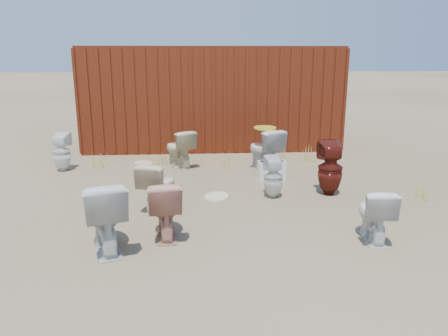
{
  "coord_description": "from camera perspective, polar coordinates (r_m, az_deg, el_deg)",
  "views": [
    {
      "loc": [
        -0.44,
        -5.81,
        2.24
      ],
      "look_at": [
        0.0,
        0.6,
        0.55
      ],
      "focal_mm": 35.0,
      "sensor_mm": 36.0,
      "label": 1
    }
  ],
  "objects": [
    {
      "name": "ground",
      "position": [
        6.24,
        0.38,
        -6.3
      ],
      "size": [
        100.0,
        100.0,
        0.0
      ],
      "primitive_type": "plane",
      "color": "brown",
      "rests_on": "ground"
    },
    {
      "name": "shipping_container",
      "position": [
        11.07,
        -1.65,
        9.35
      ],
      "size": [
        6.0,
        2.4,
        2.4
      ],
      "primitive_type": "cube",
      "color": "#4D1C0C",
      "rests_on": "ground"
    },
    {
      "name": "toilet_front_a",
      "position": [
        5.25,
        -15.38,
        -5.98
      ],
      "size": [
        0.71,
        0.95,
        0.86
      ],
      "primitive_type": "imported",
      "rotation": [
        0.0,
        0.0,
        3.44
      ],
      "color": "silver",
      "rests_on": "ground"
    },
    {
      "name": "toilet_front_pink",
      "position": [
        5.5,
        -7.73,
        -5.23
      ],
      "size": [
        0.49,
        0.77,
        0.75
      ],
      "primitive_type": "imported",
      "rotation": [
        0.0,
        0.0,
        3.24
      ],
      "color": "tan",
      "rests_on": "ground"
    },
    {
      "name": "toilet_front_c",
      "position": [
        5.67,
        19.05,
        -5.69
      ],
      "size": [
        0.45,
        0.7,
        0.68
      ],
      "primitive_type": "imported",
      "rotation": [
        0.0,
        0.0,
        3.03
      ],
      "color": "silver",
      "rests_on": "ground"
    },
    {
      "name": "toilet_front_maroon",
      "position": [
        7.26,
        13.7,
        -0.04
      ],
      "size": [
        0.4,
        0.4,
        0.88
      ],
      "primitive_type": "imported",
      "rotation": [
        0.0,
        0.0,
        3.14
      ],
      "color": "#55160E",
      "rests_on": "ground"
    },
    {
      "name": "toilet_back_a",
      "position": [
        9.09,
        -20.46,
        1.99
      ],
      "size": [
        0.37,
        0.38,
        0.76
      ],
      "primitive_type": "imported",
      "rotation": [
        0.0,
        0.0,
        3.05
      ],
      "color": "white",
      "rests_on": "ground"
    },
    {
      "name": "toilet_back_beige_left",
      "position": [
        8.83,
        -5.91,
        2.52
      ],
      "size": [
        0.76,
        0.86,
        0.76
      ],
      "primitive_type": "imported",
      "rotation": [
        0.0,
        0.0,
        3.69
      ],
      "color": "beige",
      "rests_on": "ground"
    },
    {
      "name": "toilet_back_beige_right",
      "position": [
        6.46,
        -8.58,
        -2.3
      ],
      "size": [
        0.64,
        0.82,
        0.73
      ],
      "primitive_type": "imported",
      "rotation": [
        0.0,
        0.0,
        2.77
      ],
      "color": "beige",
      "rests_on": "ground"
    },
    {
      "name": "toilet_back_yellowlid",
      "position": [
        8.5,
        5.31,
        2.34
      ],
      "size": [
        0.77,
        0.95,
        0.85
      ],
      "primitive_type": "imported",
      "rotation": [
        0.0,
        0.0,
        3.56
      ],
      "color": "silver",
      "rests_on": "ground"
    },
    {
      "name": "toilet_back_e",
      "position": [
        6.97,
        6.45,
        -1.18
      ],
      "size": [
        0.32,
        0.32,
        0.68
      ],
      "primitive_type": "imported",
      "rotation": [
        0.0,
        0.0,
        3.18
      ],
      "color": "silver",
      "rests_on": "ground"
    },
    {
      "name": "yellow_lid",
      "position": [
        8.42,
        5.38,
        5.24
      ],
      "size": [
        0.43,
        0.54,
        0.02
      ],
      "primitive_type": "ellipsoid",
      "color": "gold",
      "rests_on": "toilet_back_yellowlid"
    },
    {
      "name": "loose_tank",
      "position": [
        7.99,
        6.22,
        -0.31
      ],
      "size": [
        0.52,
        0.25,
        0.35
      ],
      "primitive_type": "cube",
      "rotation": [
        0.0,
        0.0,
        0.1
      ],
      "color": "silver",
      "rests_on": "ground"
    },
    {
      "name": "loose_lid_near",
      "position": [
        7.02,
        -0.99,
        -3.76
      ],
      "size": [
        0.52,
        0.59,
        0.02
      ],
      "primitive_type": "ellipsoid",
      "rotation": [
        0.0,
        0.0,
        -0.35
      ],
      "color": "beige",
      "rests_on": "ground"
    },
    {
      "name": "loose_lid_far",
      "position": [
        9.29,
        -10.44,
        0.63
      ],
      "size": [
        0.54,
        0.58,
        0.02
      ],
      "primitive_type": "ellipsoid",
      "rotation": [
        0.0,
        0.0,
        0.5
      ],
      "color": "beige",
      "rests_on": "ground"
    },
    {
      "name": "weed_clump_a",
      "position": [
        9.23,
        -16.16,
        0.97
      ],
      "size": [
        0.36,
        0.36,
        0.27
      ],
      "primitive_type": "cone",
      "color": "#A6A442",
      "rests_on": "ground"
    },
    {
      "name": "weed_clump_b",
      "position": [
        8.81,
        0.83,
        1.08
      ],
      "size": [
        0.32,
        0.32,
        0.32
      ],
      "primitive_type": "cone",
      "color": "#A6A442",
      "rests_on": "ground"
    },
    {
      "name": "weed_clump_c",
      "position": [
        9.46,
        10.9,
        1.8
      ],
      "size": [
        0.36,
        0.36,
        0.33
      ],
      "primitive_type": "cone",
      "color": "#A6A442",
      "rests_on": "ground"
    },
    {
      "name": "weed_clump_d",
      "position": [
        9.11,
        -8.16,
        1.11
      ],
      "size": [
        0.3,
        0.3,
        0.23
      ],
      "primitive_type": "cone",
      "color": "#A6A442",
      "rests_on": "ground"
    },
    {
      "name": "weed_clump_e",
      "position": [
        9.54,
        7.18,
        1.86
      ],
      "size": [
        0.34,
        0.34,
        0.26
      ],
      "primitive_type": "cone",
      "color": "#A6A442",
      "rests_on": "ground"
    },
    {
      "name": "weed_clump_f",
      "position": [
        7.57,
        24.1,
        -2.85
      ],
      "size": [
        0.28,
        0.28,
        0.24
      ],
      "primitive_type": "cone",
      "color": "#A6A442",
      "rests_on": "ground"
    }
  ]
}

